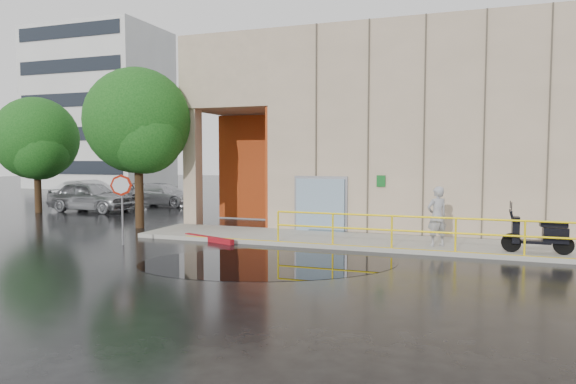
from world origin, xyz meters
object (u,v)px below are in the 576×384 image
object	(u,v)px
scooter	(539,224)
tree_near	(140,125)
car_a	(91,196)
stop_sign	(122,193)
red_curb	(209,239)
person	(437,216)
car_c	(163,195)
car_b	(90,193)
tree_far	(37,142)

from	to	relation	value
scooter	tree_near	bearing A→B (deg)	173.70
car_a	tree_near	bearing A→B (deg)	-123.96
scooter	stop_sign	size ratio (longest dim) A/B	0.82
scooter	red_curb	world-z (taller)	scooter
person	red_curb	distance (m)	7.83
scooter	car_c	world-z (taller)	scooter
car_a	car_b	world-z (taller)	car_a
scooter	tree_near	size ratio (longest dim) A/B	0.29
car_a	car_c	world-z (taller)	car_a
tree_near	scooter	bearing A→B (deg)	-5.91
scooter	tree_near	world-z (taller)	tree_near
scooter	stop_sign	distance (m)	13.20
scooter	car_b	size ratio (longest dim) A/B	0.42
tree_near	tree_far	bearing A→B (deg)	159.83
scooter	tree_near	xyz separation A→B (m)	(-14.85, 1.54, 3.29)
car_a	scooter	bearing A→B (deg)	-104.69
car_b	tree_near	world-z (taller)	tree_near
car_a	car_b	bearing A→B (deg)	42.43
tree_near	stop_sign	bearing A→B (deg)	-63.38
stop_sign	car_c	xyz separation A→B (m)	(-6.42, 12.38, -1.07)
stop_sign	tree_near	distance (m)	4.84
stop_sign	car_a	bearing A→B (deg)	111.12
scooter	stop_sign	xyz separation A→B (m)	(-13.00, -2.15, 0.74)
stop_sign	car_c	bearing A→B (deg)	93.36
person	car_c	xyz separation A→B (m)	(-16.54, 9.93, -0.42)
person	car_a	size ratio (longest dim) A/B	0.39
car_a	car_c	xyz separation A→B (m)	(1.94, 4.07, -0.14)
stop_sign	tree_far	xyz separation A→B (m)	(-10.52, 6.87, 2.02)
car_a	red_curb	bearing A→B (deg)	-120.38
red_curb	person	bearing A→B (deg)	5.92
scooter	red_curb	size ratio (longest dim) A/B	0.82
person	car_c	distance (m)	19.29
stop_sign	car_b	bearing A→B (deg)	110.17
car_a	car_c	size ratio (longest dim) A/B	1.02
person	tree_near	bearing A→B (deg)	-42.58
stop_sign	scooter	bearing A→B (deg)	-14.69
scooter	car_b	world-z (taller)	scooter
red_curb	tree_near	world-z (taller)	tree_near
stop_sign	car_b	xyz separation A→B (m)	(-10.66, 10.94, -0.99)
person	scooter	xyz separation A→B (m)	(2.89, -0.30, -0.08)
tree_near	tree_far	size ratio (longest dim) A/B	1.09
person	red_curb	bearing A→B (deg)	-30.75
scooter	car_b	bearing A→B (deg)	159.22
stop_sign	car_b	world-z (taller)	stop_sign
person	car_b	bearing A→B (deg)	-58.92
tree_near	red_curb	bearing A→B (deg)	-25.68
car_c	tree_near	bearing A→B (deg)	-147.78
red_curb	car_a	distance (m)	12.67
red_curb	tree_near	bearing A→B (deg)	154.32
car_b	car_c	world-z (taller)	car_b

